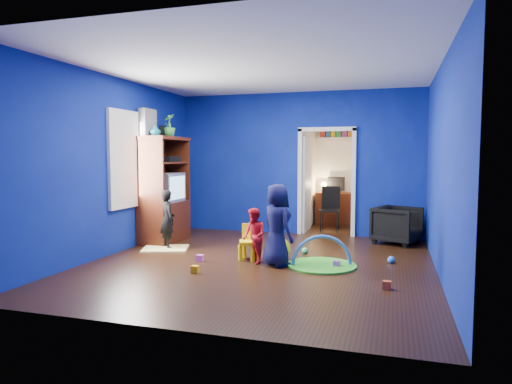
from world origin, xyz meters
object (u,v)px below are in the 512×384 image
(toddler_red, at_px, (254,236))
(kid_chair, at_px, (248,244))
(tv_armoire, at_px, (164,190))
(folding_chair, at_px, (330,209))
(armchair, at_px, (397,225))
(child_black, at_px, (168,219))
(hopper_ball, at_px, (278,249))
(crt_tv, at_px, (166,187))
(vase, at_px, (155,130))
(play_mat, at_px, (322,265))
(study_desk, at_px, (335,208))
(child_navy, at_px, (277,225))

(toddler_red, bearing_deg, kid_chair, 175.75)
(tv_armoire, bearing_deg, folding_chair, 37.32)
(armchair, height_order, kid_chair, armchair)
(tv_armoire, xyz_separation_m, folding_chair, (2.80, 2.14, -0.52))
(child_black, distance_m, tv_armoire, 0.82)
(armchair, relative_size, tv_armoire, 0.39)
(child_black, distance_m, hopper_ball, 2.14)
(toddler_red, relative_size, tv_armoire, 0.42)
(armchair, xyz_separation_m, tv_armoire, (-4.18, -1.04, 0.64))
(tv_armoire, distance_m, crt_tv, 0.06)
(folding_chair, bearing_deg, tv_armoire, -142.68)
(tv_armoire, height_order, crt_tv, tv_armoire)
(tv_armoire, xyz_separation_m, hopper_ball, (2.43, -0.98, -0.79))
(child_black, height_order, vase, vase)
(crt_tv, relative_size, hopper_ball, 1.81)
(child_black, distance_m, toddler_red, 1.86)
(vase, xyz_separation_m, hopper_ball, (2.43, -0.68, -1.87))
(armchair, xyz_separation_m, play_mat, (-1.06, -2.11, -0.33))
(toddler_red, xyz_separation_m, tv_armoire, (-2.12, 1.18, 0.56))
(kid_chair, bearing_deg, play_mat, -24.09)
(vase, relative_size, kid_chair, 0.40)
(armchair, xyz_separation_m, folding_chair, (-1.38, 1.10, 0.12))
(armchair, relative_size, play_mat, 0.75)
(toddler_red, distance_m, play_mat, 1.09)
(vase, relative_size, play_mat, 0.20)
(vase, xyz_separation_m, folding_chair, (2.80, 2.44, -1.60))
(study_desk, bearing_deg, hopper_ball, -95.14)
(hopper_ball, bearing_deg, folding_chair, 83.30)
(kid_chair, xyz_separation_m, study_desk, (0.84, 4.07, 0.12))
(folding_chair, bearing_deg, armchair, -38.60)
(toddler_red, xyz_separation_m, crt_tv, (-2.08, 1.18, 0.60))
(vase, height_order, study_desk, vase)
(crt_tv, xyz_separation_m, kid_chair, (1.93, -0.98, -0.77))
(child_navy, height_order, tv_armoire, tv_armoire)
(toddler_red, height_order, study_desk, toddler_red)
(vase, bearing_deg, toddler_red, -22.56)
(vase, relative_size, folding_chair, 0.22)
(child_black, relative_size, child_navy, 0.85)
(child_navy, relative_size, hopper_ball, 3.12)
(child_navy, height_order, hopper_ball, child_navy)
(armchair, bearing_deg, folding_chair, 73.51)
(crt_tv, bearing_deg, child_black, -60.36)
(child_navy, distance_m, hopper_ball, 0.48)
(kid_chair, bearing_deg, child_black, 146.36)
(study_desk, bearing_deg, kid_chair, -101.60)
(toddler_red, xyz_separation_m, kid_chair, (-0.15, 0.20, -0.17))
(hopper_ball, xyz_separation_m, folding_chair, (0.37, 3.12, 0.27))
(child_black, distance_m, folding_chair, 3.64)
(armchair, distance_m, crt_tv, 4.32)
(vase, bearing_deg, hopper_ball, -15.64)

